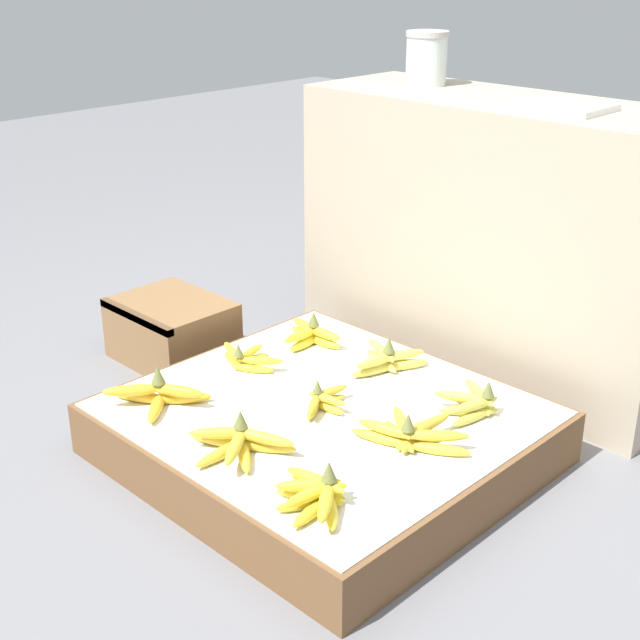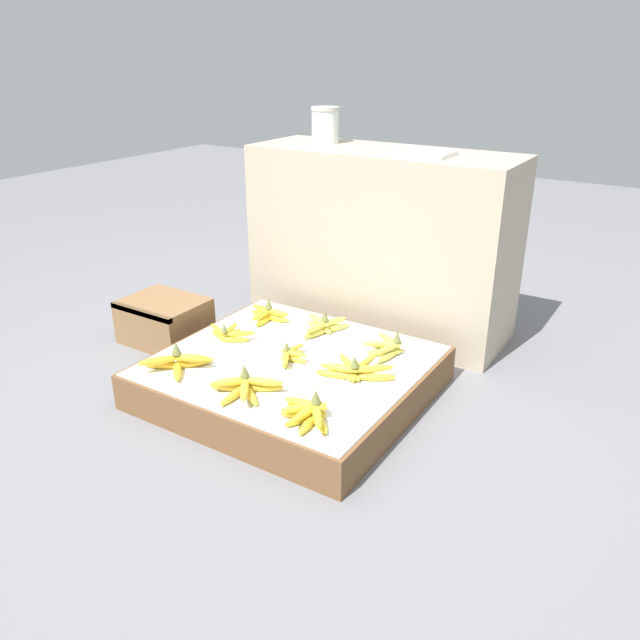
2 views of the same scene
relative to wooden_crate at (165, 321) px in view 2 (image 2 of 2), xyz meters
name	(u,v)px [view 2 (image 2 of 2)]	position (x,y,z in m)	size (l,w,h in m)	color
ground_plane	(292,393)	(0.76, -0.08, -0.10)	(10.00, 10.00, 0.00)	slate
display_platform	(292,377)	(0.76, -0.08, -0.03)	(0.98, 0.90, 0.15)	brown
back_vendor_table	(380,242)	(0.74, 0.69, 0.32)	(1.22, 0.44, 0.83)	tan
wooden_crate	(165,321)	(0.00, 0.00, 0.00)	(0.36, 0.29, 0.20)	olive
banana_bunch_front_left	(177,362)	(0.45, -0.38, 0.08)	(0.24, 0.24, 0.11)	gold
banana_bunch_front_midleft	(245,387)	(0.78, -0.38, 0.07)	(0.25, 0.22, 0.10)	gold
banana_bunch_front_midright	(309,413)	(1.05, -0.40, 0.07)	(0.21, 0.17, 0.10)	yellow
banana_bunch_middle_left	(229,333)	(0.44, -0.07, 0.07)	(0.22, 0.13, 0.08)	yellow
banana_bunch_middle_midleft	(291,355)	(0.77, -0.09, 0.07)	(0.11, 0.19, 0.08)	gold
banana_bunch_middle_midright	(356,370)	(1.04, -0.07, 0.07)	(0.28, 0.20, 0.10)	gold
banana_bunch_back_left	(267,314)	(0.46, 0.17, 0.08)	(0.21, 0.14, 0.10)	yellow
banana_bunch_back_midleft	(323,325)	(0.73, 0.20, 0.08)	(0.19, 0.23, 0.10)	#DBCC4C
banana_bunch_back_midright	(388,347)	(1.05, 0.17, 0.07)	(0.16, 0.22, 0.10)	gold
glass_jar	(325,125)	(0.41, 0.73, 0.82)	(0.13, 0.13, 0.16)	silver
foam_tray_white	(424,153)	(0.94, 0.64, 0.74)	(0.24, 0.19, 0.02)	white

